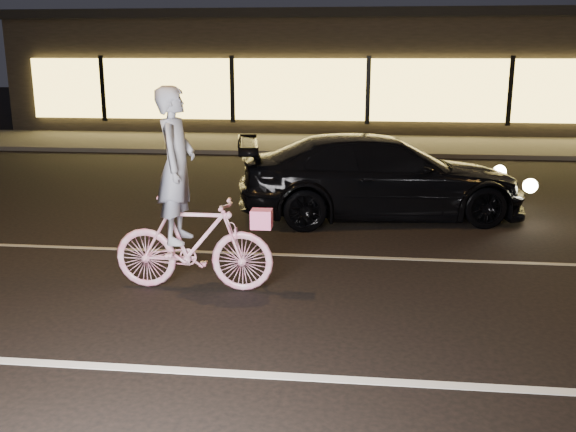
# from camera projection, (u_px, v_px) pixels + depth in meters

# --- Properties ---
(ground) EXTENTS (90.00, 90.00, 0.00)m
(ground) POSITION_uv_depth(u_px,v_px,m) (374.00, 314.00, 7.02)
(ground) COLOR black
(ground) RESTS_ON ground
(lane_stripe_near) EXTENTS (60.00, 0.12, 0.01)m
(lane_stripe_near) POSITION_uv_depth(u_px,v_px,m) (377.00, 381.00, 5.58)
(lane_stripe_near) COLOR silver
(lane_stripe_near) RESTS_ON ground
(lane_stripe_far) EXTENTS (60.00, 0.10, 0.01)m
(lane_stripe_far) POSITION_uv_depth(u_px,v_px,m) (372.00, 258.00, 8.95)
(lane_stripe_far) COLOR gray
(lane_stripe_far) RESTS_ON ground
(sidewalk) EXTENTS (30.00, 4.00, 0.12)m
(sidewalk) POSITION_uv_depth(u_px,v_px,m) (367.00, 145.00, 19.53)
(sidewalk) COLOR #383533
(sidewalk) RESTS_ON ground
(storefront) EXTENTS (25.40, 8.42, 4.20)m
(storefront) POSITION_uv_depth(u_px,v_px,m) (368.00, 70.00, 24.76)
(storefront) COLOR black
(storefront) RESTS_ON ground
(cyclist) EXTENTS (1.93, 0.66, 2.42)m
(cyclist) POSITION_uv_depth(u_px,v_px,m) (189.00, 220.00, 7.56)
(cyclist) COLOR #EC4684
(cyclist) RESTS_ON ground
(sedan) EXTENTS (5.19, 2.84, 1.42)m
(sedan) POSITION_uv_depth(u_px,v_px,m) (381.00, 177.00, 11.03)
(sedan) COLOR black
(sedan) RESTS_ON ground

